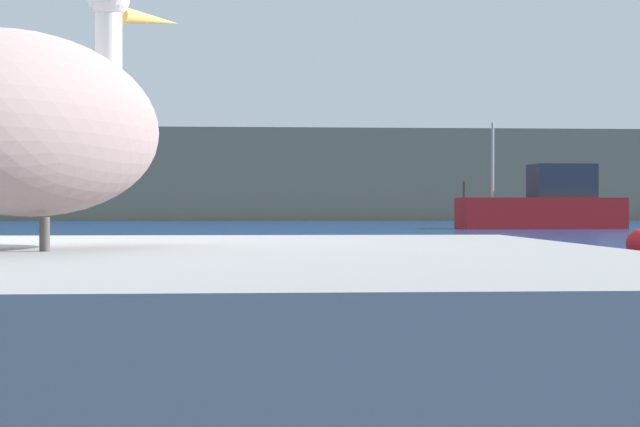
% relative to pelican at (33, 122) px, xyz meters
% --- Properties ---
extents(hillside_backdrop, '(140.00, 14.40, 6.45)m').
position_rel_pelican_xyz_m(hillside_backdrop, '(-0.88, 74.41, 2.00)').
color(hillside_backdrop, '#7F755B').
rests_on(hillside_backdrop, ground).
extents(pier_dock, '(3.62, 3.12, 0.84)m').
position_rel_pelican_xyz_m(pier_dock, '(-0.00, -0.01, -0.80)').
color(pier_dock, gray).
rests_on(pier_dock, ground).
extents(pelican, '(0.99, 1.45, 0.91)m').
position_rel_pelican_xyz_m(pelican, '(0.00, 0.00, 0.00)').
color(pelican, gray).
rests_on(pelican, pier_dock).
extents(fishing_boat_red, '(7.30, 2.61, 4.64)m').
position_rel_pelican_xyz_m(fishing_boat_red, '(13.56, 40.97, -0.18)').
color(fishing_boat_red, red).
rests_on(fishing_boat_red, ground).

